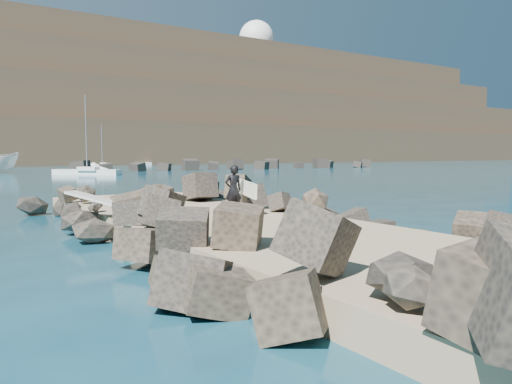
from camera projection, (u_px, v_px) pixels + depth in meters
ground at (237, 240)px, 14.71m from camera, size 800.00×800.00×0.00m
jetty at (277, 240)px, 13.02m from camera, size 6.00×26.00×0.60m
riprap_left at (165, 240)px, 11.84m from camera, size 2.60×22.00×1.00m
riprap_right at (346, 222)px, 15.01m from camera, size 2.60×22.00×1.00m
breakwater_secondary at (248, 166)px, 79.66m from camera, size 52.00×4.00×1.20m
surfboard_resting at (101, 204)px, 15.09m from camera, size 1.86×1.98×0.07m
surfer_with_board at (235, 190)px, 16.08m from camera, size 0.98×1.94×1.59m
radome at (256, 44)px, 188.11m from camera, size 12.91×12.91×20.45m
sailboat_f at (144, 163)px, 108.32m from camera, size 1.47×5.79×7.08m
sailboat_d at (102, 166)px, 85.29m from camera, size 2.30×6.36×7.59m
sailboat_c at (87, 172)px, 59.22m from camera, size 7.18×6.66×9.59m
headland_buildings at (22, 47)px, 148.27m from camera, size 137.50×30.50×5.00m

